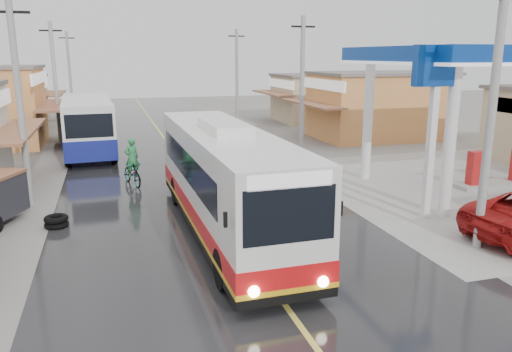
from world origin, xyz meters
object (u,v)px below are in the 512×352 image
object	(u,v)px
coach_bus	(225,180)
second_bus	(88,124)
cyclist	(132,170)
tyre_stack	(56,221)

from	to	relation	value
coach_bus	second_bus	world-z (taller)	coach_bus
coach_bus	second_bus	size ratio (longest dim) A/B	1.19
cyclist	tyre_stack	size ratio (longest dim) A/B	2.68
cyclist	tyre_stack	xyz separation A→B (m)	(-2.88, -5.26, -0.52)
coach_bus	cyclist	xyz separation A→B (m)	(-2.69, 7.32, -1.08)
coach_bus	tyre_stack	world-z (taller)	coach_bus
second_bus	cyclist	distance (m)	8.87
cyclist	tyre_stack	bearing A→B (deg)	-135.31
coach_bus	cyclist	size ratio (longest dim) A/B	5.43
tyre_stack	cyclist	bearing A→B (deg)	61.27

